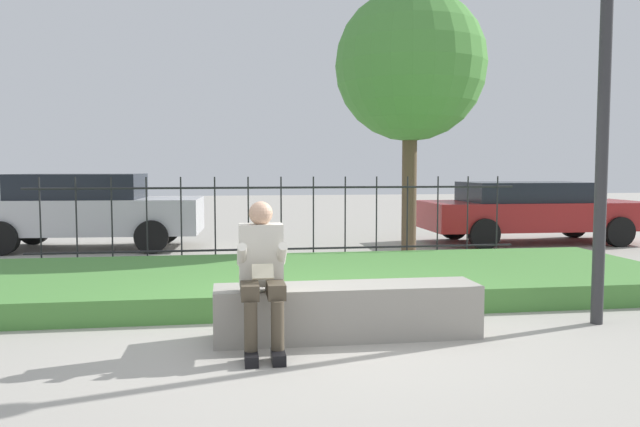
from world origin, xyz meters
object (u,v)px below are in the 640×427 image
Objects in this scene: stone_bench at (347,314)px; person_seated_reader at (262,269)px; car_parked_right at (531,210)px; car_parked_left at (87,209)px; tree_behind_fence at (410,66)px; street_lamp at (604,104)px.

stone_bench is 1.00m from person_seated_reader.
car_parked_right is at bearing 51.67° from stone_bench.
car_parked_left is 0.95× the size of car_parked_right.
car_parked_right is 0.96× the size of tree_behind_fence.
stone_bench is 0.52× the size of tree_behind_fence.
street_lamp is at bearing -43.89° from car_parked_left.
stone_bench is 0.56× the size of car_parked_left.
street_lamp reaches higher than stone_bench.
person_seated_reader is at bearing -172.89° from street_lamp.
car_parked_right is 1.29× the size of street_lamp.
car_parked_left is 1.23× the size of street_lamp.
stone_bench is at bearing -58.36° from car_parked_left.
tree_behind_fence reaches higher than person_seated_reader.
person_seated_reader is at bearing -130.48° from car_parked_right.
stone_bench is 8.45m from car_parked_right.
tree_behind_fence reaches higher than car_parked_right.
street_lamp is 0.74× the size of tree_behind_fence.
stone_bench is 1.91× the size of person_seated_reader.
car_parked_left reaches higher than stone_bench.
street_lamp reaches higher than car_parked_left.
tree_behind_fence is (2.21, 5.37, 3.19)m from stone_bench.
street_lamp is (-2.62, -6.50, 1.53)m from car_parked_right.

